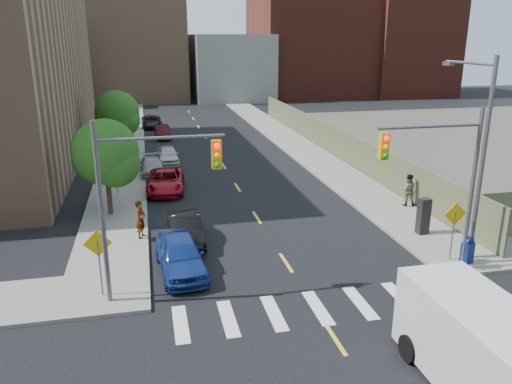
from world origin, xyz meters
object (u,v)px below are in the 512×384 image
payphone (423,216)px  pedestrian_west (141,219)px  parked_car_grey (152,122)px  parked_car_silver (152,167)px  mailbox (467,250)px  parked_car_red (166,181)px  parked_car_white (168,155)px  pedestrian_east (408,190)px  parked_car_maroon (162,132)px  parked_car_blue (180,255)px  cargo_van (481,348)px  parked_car_black (185,229)px

payphone → pedestrian_west: size_ratio=0.97×
payphone → parked_car_grey: bearing=105.6°
parked_car_silver → mailbox: size_ratio=3.48×
parked_car_red → payphone: bearing=-35.5°
parked_car_white → pedestrian_west: pedestrian_west is taller
pedestrian_east → pedestrian_west: bearing=23.4°
parked_car_silver → parked_car_maroon: 13.73m
parked_car_blue → pedestrian_west: size_ratio=2.41×
parked_car_silver → parked_car_white: 3.52m
parked_car_red → parked_car_silver: 4.36m
pedestrian_east → payphone: bearing=88.5°
parked_car_grey → pedestrian_west: (-1.19, -32.73, 0.46)m
cargo_van → pedestrian_west: size_ratio=3.13×
cargo_van → mailbox: 8.77m
parked_car_black → parked_car_grey: 33.53m
parked_car_maroon → parked_car_grey: parked_car_grey is taller
parked_car_blue → payphone: 12.35m
payphone → parked_car_silver: bearing=127.1°
mailbox → pedestrian_east: (1.34, 7.72, 0.36)m
parked_car_blue → parked_car_maroon: parked_car_blue is taller
parked_car_black → parked_car_red: size_ratio=0.85×
parked_car_grey → parked_car_maroon: bearing=-83.6°
parked_car_silver → parked_car_maroon: bearing=81.9°
parked_car_black → parked_car_white: bearing=88.0°
parked_car_blue → pedestrian_west: (-1.63, 3.96, 0.32)m
payphone → mailbox: bearing=-92.7°
parked_car_silver → parked_car_grey: (0.39, 20.35, 0.03)m
pedestrian_west → payphone: bearing=-80.1°
mailbox → parked_car_maroon: bearing=89.4°
parked_car_red → parked_car_maroon: parked_car_red is taller
parked_car_silver → pedestrian_west: (-0.80, -12.37, 0.48)m
mailbox → pedestrian_east: 7.84m
parked_car_maroon → parked_car_silver: bearing=-100.2°
parked_car_white → parked_car_maroon: bearing=88.7°
cargo_van → mailbox: cargo_van is taller
cargo_van → pedestrian_west: cargo_van is taller
parked_car_maroon → cargo_van: size_ratio=0.65×
parked_car_blue → cargo_van: cargo_van is taller
cargo_van → parked_car_grey: bearing=99.5°
parked_car_red → mailbox: bearing=-43.6°
parked_car_red → payphone: size_ratio=2.72×
parked_car_grey → cargo_van: 46.88m
mailbox → parked_car_grey: bearing=87.3°
mailbox → payphone: (-0.09, 3.56, 0.33)m
mailbox → payphone: bearing=70.6°
parked_car_red → pedestrian_west: size_ratio=2.63×
parked_car_white → mailbox: mailbox is taller
parked_car_black → payphone: 11.93m
parked_car_blue → parked_car_silver: bearing=88.2°
parked_car_red → pedestrian_west: (-1.59, -8.09, 0.41)m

